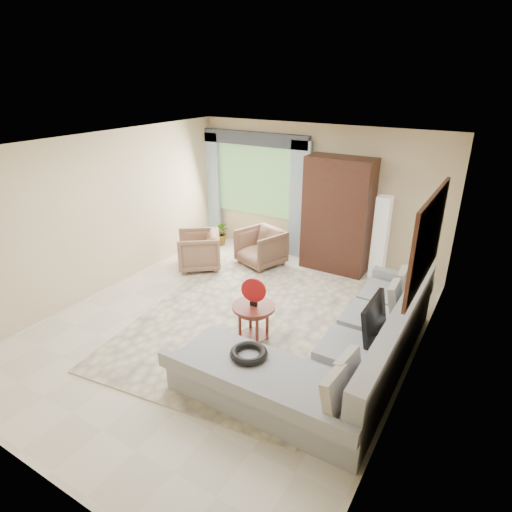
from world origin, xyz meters
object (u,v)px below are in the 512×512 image
Objects in this scene: armchair_left at (199,250)px; potted_plant at (220,233)px; floor_lamp at (380,238)px; sectional_sofa at (341,354)px; coffee_table at (254,323)px; tv_screen at (374,318)px; armchair_right at (261,247)px; armoire at (337,215)px.

armchair_left reaches higher than potted_plant.
floor_lamp is at bearing 76.85° from armchair_left.
sectional_sofa is 5.95× the size of coffee_table.
tv_screen is 4.77m from potted_plant.
sectional_sofa is 4.45× the size of armchair_right.
potted_plant is at bearing 158.84° from armchair_left.
tv_screen is 3.45m from armchair_right.
coffee_table is 0.75× the size of armchair_left.
sectional_sofa is 3.78m from armchair_left.
armchair_left is at bearing -155.38° from floor_lamp.
armchair_left is at bearing -73.40° from potted_plant.
sectional_sofa is at bearing -66.94° from armoire.
tv_screen is at bearing 48.46° from sectional_sofa.
potted_plant is at bearing -177.40° from armoire.
potted_plant is 2.67m from armoire.
coffee_table reaches higher than potted_plant.
armchair_right is 2.21m from floor_lamp.
armchair_right is 1.37m from potted_plant.
tv_screen is 1.39× the size of potted_plant.
tv_screen reaches higher than armchair_left.
potted_plant is at bearing 143.71° from sectional_sofa.
sectional_sofa is 1.26m from coffee_table.
armoire is (1.27, 0.58, 0.70)m from armchair_right.
armchair_left is 1.46× the size of potted_plant.
floor_lamp reaches higher than potted_plant.
armchair_right reaches higher than potted_plant.
armchair_right is 0.37× the size of armoire.
sectional_sofa is at bearing -23.24° from armchair_right.
armchair_right is 1.46× the size of potted_plant.
armoire reaches higher than potted_plant.
floor_lamp is at bearing 4.29° from armoire.
floor_lamp reaches higher than armchair_right.
armchair_left is at bearing 155.22° from sectional_sofa.
armoire is 1.40× the size of floor_lamp.
armchair_left is 2.65m from armoire.
sectional_sofa reaches higher than potted_plant.
potted_plant is 3.39m from floor_lamp.
sectional_sofa is 2.31× the size of floor_lamp.
armchair_left and armchair_right have the same top height.
coffee_table is at bearing -47.60° from potted_plant.
floor_lamp reaches higher than sectional_sofa.
tv_screen is at bearing -75.24° from floor_lamp.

